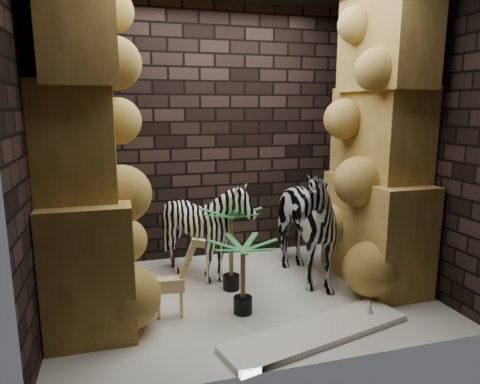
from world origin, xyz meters
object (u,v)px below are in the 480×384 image
object	(u,v)px
palm_front	(231,249)
surfboard	(317,332)
zebra_left	(206,235)
palm_back	(243,277)
zebra_right	(296,213)
giraffe_toy	(169,276)

from	to	relation	value
palm_front	surfboard	world-z (taller)	palm_front
surfboard	zebra_left	bearing A→B (deg)	100.47
palm_back	surfboard	distance (m)	0.78
zebra_right	giraffe_toy	bearing A→B (deg)	-163.21
zebra_left	giraffe_toy	xyz separation A→B (m)	(-0.48, -0.75, -0.12)
zebra_right	palm_front	distance (m)	0.79
palm_front	zebra_right	bearing A→B (deg)	5.15
giraffe_toy	surfboard	size ratio (longest dim) A/B	0.46
zebra_right	zebra_left	size ratio (longest dim) A/B	1.34
giraffe_toy	palm_back	distance (m)	0.65
giraffe_toy	surfboard	bearing A→B (deg)	-24.01
zebra_right	zebra_left	world-z (taller)	zebra_right
giraffe_toy	palm_front	size ratio (longest dim) A/B	0.89
zebra_right	giraffe_toy	world-z (taller)	zebra_right
giraffe_toy	surfboard	world-z (taller)	giraffe_toy
palm_back	zebra_left	bearing A→B (deg)	100.88
giraffe_toy	palm_front	distance (m)	0.79
zebra_right	palm_back	distance (m)	1.03
zebra_right	surfboard	bearing A→B (deg)	-106.57
zebra_left	zebra_right	bearing A→B (deg)	-11.25
giraffe_toy	surfboard	distance (m)	1.33
palm_back	palm_front	bearing A→B (deg)	86.68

